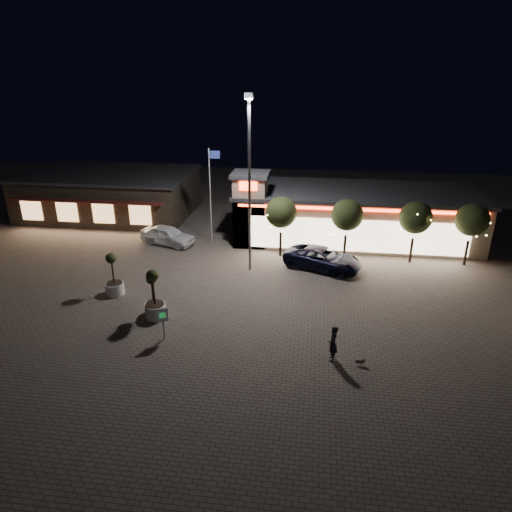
# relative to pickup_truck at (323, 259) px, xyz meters

# --- Properties ---
(ground) EXTENTS (90.00, 90.00, 0.00)m
(ground) POSITION_rel_pickup_truck_xyz_m (-7.32, -8.85, -0.80)
(ground) COLOR #62584F
(ground) RESTS_ON ground
(retail_building) EXTENTS (20.40, 8.40, 6.10)m
(retail_building) POSITION_rel_pickup_truck_xyz_m (2.19, 6.97, 1.41)
(retail_building) COLOR tan
(retail_building) RESTS_ON ground
(restaurant_building) EXTENTS (16.40, 11.00, 4.30)m
(restaurant_building) POSITION_rel_pickup_truck_xyz_m (-21.32, 11.13, 1.36)
(restaurant_building) COLOR #382D23
(restaurant_building) RESTS_ON ground
(floodlight_pole) EXTENTS (0.60, 0.40, 12.38)m
(floodlight_pole) POSITION_rel_pickup_truck_xyz_m (-5.32, -0.85, 6.22)
(floodlight_pole) COLOR gray
(floodlight_pole) RESTS_ON ground
(flagpole) EXTENTS (0.95, 0.10, 8.00)m
(flagpole) POSITION_rel_pickup_truck_xyz_m (-9.22, 4.15, 3.95)
(flagpole) COLOR white
(flagpole) RESTS_ON ground
(string_tree_a) EXTENTS (2.42, 2.42, 4.79)m
(string_tree_a) POSITION_rel_pickup_truck_xyz_m (-3.32, 2.15, 2.76)
(string_tree_a) COLOR #332319
(string_tree_a) RESTS_ON ground
(string_tree_b) EXTENTS (2.42, 2.42, 4.79)m
(string_tree_b) POSITION_rel_pickup_truck_xyz_m (1.68, 2.15, 2.76)
(string_tree_b) COLOR #332319
(string_tree_b) RESTS_ON ground
(string_tree_c) EXTENTS (2.42, 2.42, 4.79)m
(string_tree_c) POSITION_rel_pickup_truck_xyz_m (6.68, 2.15, 2.76)
(string_tree_c) COLOR #332319
(string_tree_c) RESTS_ON ground
(string_tree_d) EXTENTS (2.42, 2.42, 4.79)m
(string_tree_d) POSITION_rel_pickup_truck_xyz_m (10.68, 2.15, 2.76)
(string_tree_d) COLOR #332319
(string_tree_d) RESTS_ON ground
(pickup_truck) EXTENTS (6.31, 4.61, 1.60)m
(pickup_truck) POSITION_rel_pickup_truck_xyz_m (0.00, 0.00, 0.00)
(pickup_truck) COLOR black
(pickup_truck) RESTS_ON ground
(white_sedan) EXTENTS (5.11, 3.27, 1.62)m
(white_sedan) POSITION_rel_pickup_truck_xyz_m (-12.94, 3.38, 0.01)
(white_sedan) COLOR white
(white_sedan) RESTS_ON ground
(pedestrian) EXTENTS (0.47, 0.71, 1.93)m
(pedestrian) POSITION_rel_pickup_truck_xyz_m (0.50, -11.59, 0.17)
(pedestrian) COLOR black
(pedestrian) RESTS_ON ground
(dog) EXTENTS (0.49, 0.18, 0.26)m
(dog) POSITION_rel_pickup_truck_xyz_m (1.92, -11.83, -0.54)
(dog) COLOR #59514C
(dog) RESTS_ON ground
(planter_left) EXTENTS (1.19, 1.19, 2.92)m
(planter_left) POSITION_rel_pickup_truck_xyz_m (-13.53, -6.04, 0.10)
(planter_left) COLOR silver
(planter_left) RESTS_ON ground
(planter_mid) EXTENTS (1.06, 1.06, 2.61)m
(planter_mid) POSITION_rel_pickup_truck_xyz_m (-10.11, -8.18, 0.01)
(planter_mid) COLOR silver
(planter_mid) RESTS_ON ground
(planter_right) EXTENTS (1.25, 1.25, 3.08)m
(planter_right) POSITION_rel_pickup_truck_xyz_m (-9.88, -8.56, 0.15)
(planter_right) COLOR silver
(planter_right) RESTS_ON ground
(valet_sign) EXTENTS (0.59, 0.28, 1.87)m
(valet_sign) POSITION_rel_pickup_truck_xyz_m (-8.63, -10.77, 0.51)
(valet_sign) COLOR gray
(valet_sign) RESTS_ON ground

